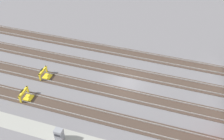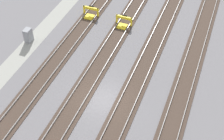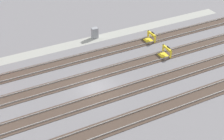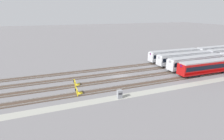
% 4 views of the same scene
% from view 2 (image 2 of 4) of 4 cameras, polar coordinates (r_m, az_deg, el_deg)
% --- Properties ---
extents(ground_plane, '(400.00, 400.00, 0.00)m').
position_cam_2_polar(ground_plane, '(28.91, -1.60, -5.37)').
color(ground_plane, slate).
extents(service_walkway, '(54.00, 2.00, 0.01)m').
position_cam_2_polar(service_walkway, '(33.29, -18.64, 0.03)').
color(service_walkway, '#9E9E93').
rests_on(service_walkway, ground).
extents(rail_track_nearest, '(90.00, 2.23, 0.21)m').
position_cam_2_polar(rail_track_nearest, '(31.27, -12.85, -1.78)').
color(rail_track_nearest, '#47382D').
rests_on(rail_track_nearest, ground).
extents(rail_track_near_inner, '(90.00, 2.24, 0.21)m').
position_cam_2_polar(rail_track_near_inner, '(29.53, -5.56, -4.09)').
color(rail_track_near_inner, '#47382D').
rests_on(rail_track_near_inner, ground).
extents(rail_track_middle, '(90.00, 2.24, 0.21)m').
position_cam_2_polar(rail_track_middle, '(28.38, 2.53, -6.56)').
color(rail_track_middle, '#47382D').
rests_on(rail_track_middle, ground).
extents(rail_track_far_inner, '(90.00, 2.23, 0.21)m').
position_cam_2_polar(rail_track_far_inner, '(27.88, 11.19, -9.04)').
color(rail_track_far_inner, '#47382D').
rests_on(rail_track_far_inner, ground).
extents(bumper_stop_nearest_track, '(1.36, 2.00, 1.22)m').
position_cam_2_polar(bumper_stop_nearest_track, '(38.63, -4.00, 10.40)').
color(bumper_stop_nearest_track, yellow).
rests_on(bumper_stop_nearest_track, ground).
extents(bumper_stop_near_inner_track, '(1.35, 2.00, 1.22)m').
position_cam_2_polar(bumper_stop_near_inner_track, '(36.98, 2.07, 8.74)').
color(bumper_stop_near_inner_track, yellow).
rests_on(bumper_stop_near_inner_track, ground).
extents(electrical_cabinet, '(0.90, 0.73, 1.60)m').
position_cam_2_polar(electrical_cabinet, '(35.70, -15.08, 6.14)').
color(electrical_cabinet, gray).
rests_on(electrical_cabinet, ground).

